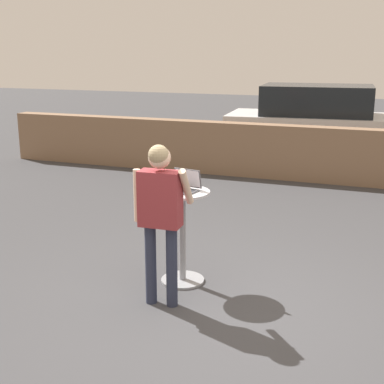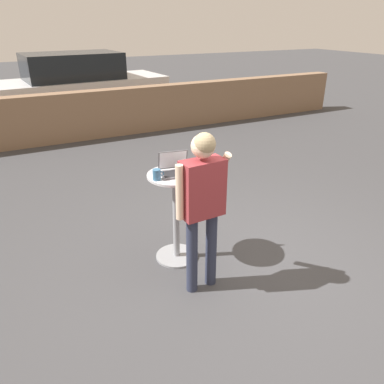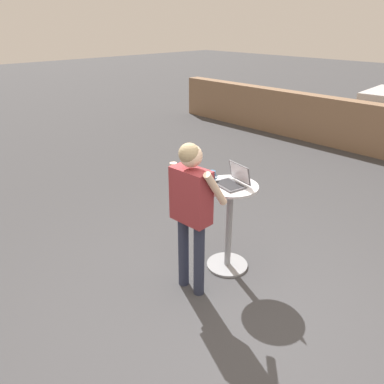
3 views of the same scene
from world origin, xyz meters
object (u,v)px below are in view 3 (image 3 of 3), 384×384
object	(u,v)px
standing_person	(191,203)
laptop	(233,181)
coffee_mug	(212,176)
cafe_table	(229,221)

from	to	relation	value
standing_person	laptop	bearing A→B (deg)	89.48
coffee_mug	standing_person	bearing A→B (deg)	-66.63
laptop	standing_person	xyz separation A→B (m)	(-0.01, -0.60, -0.05)
cafe_table	coffee_mug	distance (m)	0.54
cafe_table	laptop	size ratio (longest dim) A/B	2.88
coffee_mug	laptop	bearing A→B (deg)	17.92
cafe_table	standing_person	distance (m)	0.72
cafe_table	standing_person	size ratio (longest dim) A/B	0.63
laptop	coffee_mug	world-z (taller)	laptop
standing_person	cafe_table	bearing A→B (deg)	90.32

